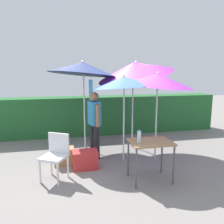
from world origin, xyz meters
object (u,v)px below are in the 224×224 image
object	(u,v)px
umbrella_orange	(158,80)
bottle_water	(139,137)
umbrella_navy	(124,82)
crate_cardboard	(64,156)
chair_plastic	(56,154)
umbrella_rainbow	(83,68)
umbrella_yellow	(134,69)
folding_table	(150,146)
person_vendor	(94,120)
cooler_box	(85,160)

from	to	relation	value
umbrella_orange	bottle_water	size ratio (longest dim) A/B	8.74
umbrella_navy	crate_cardboard	size ratio (longest dim) A/B	4.68
chair_plastic	bottle_water	bearing A→B (deg)	-16.97
umbrella_rainbow	crate_cardboard	xyz separation A→B (m)	(-0.55, -1.10, -1.96)
umbrella_yellow	umbrella_navy	bearing A→B (deg)	-120.66
umbrella_navy	umbrella_rainbow	bearing A→B (deg)	125.26
umbrella_rainbow	folding_table	bearing A→B (deg)	-64.04
person_vendor	umbrella_yellow	bearing A→B (deg)	23.97
person_vendor	bottle_water	bearing A→B (deg)	-65.84
umbrella_yellow	person_vendor	xyz separation A→B (m)	(-1.14, -0.51, -1.20)
umbrella_navy	bottle_water	distance (m)	1.43
folding_table	bottle_water	world-z (taller)	bottle_water
umbrella_rainbow	umbrella_orange	world-z (taller)	umbrella_rainbow
umbrella_orange	umbrella_rainbow	bearing A→B (deg)	143.38
cooler_box	person_vendor	bearing A→B (deg)	64.45
umbrella_orange	cooler_box	xyz separation A→B (m)	(-1.70, -0.21, -1.69)
umbrella_orange	bottle_water	world-z (taller)	umbrella_orange
umbrella_orange	chair_plastic	world-z (taller)	umbrella_orange
person_vendor	chair_plastic	xyz separation A→B (m)	(-0.89, -0.96, -0.42)
umbrella_rainbow	chair_plastic	size ratio (longest dim) A/B	2.75
umbrella_orange	umbrella_yellow	size ratio (longest dim) A/B	0.79
umbrella_orange	umbrella_navy	distance (m)	0.78
umbrella_yellow	bottle_water	distance (m)	2.35
umbrella_orange	umbrella_navy	world-z (taller)	umbrella_orange
umbrella_rainbow	umbrella_orange	size ratio (longest dim) A/B	1.17
umbrella_rainbow	umbrella_yellow	bearing A→B (deg)	-12.02
crate_cardboard	bottle_water	world-z (taller)	bottle_water
crate_cardboard	umbrella_navy	bearing A→B (deg)	-1.79
umbrella_navy	cooler_box	bearing A→B (deg)	-164.65
umbrella_yellow	cooler_box	bearing A→B (deg)	-142.06
chair_plastic	cooler_box	distance (m)	0.76
umbrella_orange	cooler_box	world-z (taller)	umbrella_orange
umbrella_rainbow	folding_table	xyz separation A→B (m)	(1.06, -2.19, -1.46)
umbrella_navy	umbrella_orange	bearing A→B (deg)	-2.92
bottle_water	umbrella_yellow	bearing A→B (deg)	75.67
person_vendor	folding_table	world-z (taller)	person_vendor
umbrella_rainbow	umbrella_orange	distance (m)	2.00
umbrella_orange	cooler_box	bearing A→B (deg)	-172.90
cooler_box	bottle_water	size ratio (longest dim) A/B	2.24
umbrella_navy	cooler_box	distance (m)	1.90
umbrella_rainbow	person_vendor	bearing A→B (deg)	-77.07
umbrella_orange	chair_plastic	xyz separation A→B (m)	(-2.30, -0.57, -1.37)
umbrella_orange	cooler_box	distance (m)	2.40
umbrella_yellow	cooler_box	distance (m)	2.65
umbrella_yellow	folding_table	distance (m)	2.40
umbrella_orange	umbrella_yellow	world-z (taller)	umbrella_yellow
umbrella_yellow	person_vendor	bearing A→B (deg)	-156.03
cooler_box	folding_table	distance (m)	1.50
person_vendor	crate_cardboard	distance (m)	1.09
umbrella_rainbow	chair_plastic	world-z (taller)	umbrella_rainbow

